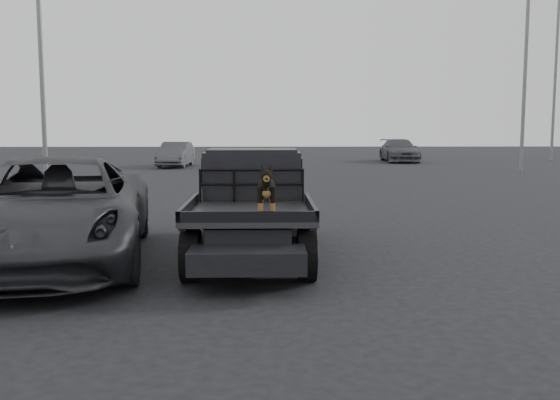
{
  "coord_description": "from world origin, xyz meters",
  "views": [
    {
      "loc": [
        -0.32,
        -8.16,
        2.21
      ],
      "look_at": [
        -0.15,
        -0.2,
        1.27
      ],
      "focal_mm": 40.0,
      "sensor_mm": 36.0,
      "label": 1
    }
  ],
  "objects_px": {
    "distant_car_a": "(176,154)",
    "floodlight_far": "(557,45)",
    "floodlight_mid": "(528,8)",
    "distant_car_b": "(399,150)",
    "flatbed_ute": "(252,230)",
    "dog": "(266,191)",
    "parked_suv": "(54,211)"
  },
  "relations": [
    {
      "from": "dog",
      "to": "parked_suv",
      "type": "distance_m",
      "value": 3.68
    },
    {
      "from": "distant_car_a",
      "to": "floodlight_mid",
      "type": "xyz_separation_m",
      "value": [
        17.63,
        -3.65,
        7.18
      ]
    },
    {
      "from": "dog",
      "to": "distant_car_a",
      "type": "xyz_separation_m",
      "value": [
        -4.97,
        25.5,
        -0.61
      ]
    },
    {
      "from": "distant_car_a",
      "to": "floodlight_mid",
      "type": "height_order",
      "value": "floodlight_mid"
    },
    {
      "from": "floodlight_mid",
      "to": "floodlight_far",
      "type": "distance_m",
      "value": 11.12
    },
    {
      "from": "flatbed_ute",
      "to": "floodlight_far",
      "type": "relative_size",
      "value": 0.4
    },
    {
      "from": "distant_car_b",
      "to": "floodlight_far",
      "type": "relative_size",
      "value": 0.36
    },
    {
      "from": "flatbed_ute",
      "to": "distant_car_a",
      "type": "distance_m",
      "value": 24.32
    },
    {
      "from": "floodlight_mid",
      "to": "dog",
      "type": "bearing_deg",
      "value": -120.1
    },
    {
      "from": "flatbed_ute",
      "to": "dog",
      "type": "height_order",
      "value": "dog"
    },
    {
      "from": "dog",
      "to": "floodlight_mid",
      "type": "relative_size",
      "value": 0.05
    },
    {
      "from": "distant_car_b",
      "to": "floodlight_mid",
      "type": "xyz_separation_m",
      "value": [
        4.33,
        -8.19,
        7.15
      ]
    },
    {
      "from": "distant_car_a",
      "to": "floodlight_far",
      "type": "bearing_deg",
      "value": 16.97
    },
    {
      "from": "parked_suv",
      "to": "distant_car_a",
      "type": "distance_m",
      "value": 24.31
    },
    {
      "from": "floodlight_mid",
      "to": "parked_suv",
      "type": "bearing_deg",
      "value": -128.01
    },
    {
      "from": "dog",
      "to": "parked_suv",
      "type": "bearing_deg",
      "value": 160.14
    },
    {
      "from": "flatbed_ute",
      "to": "distant_car_a",
      "type": "relative_size",
      "value": 1.31
    },
    {
      "from": "distant_car_a",
      "to": "floodlight_far",
      "type": "height_order",
      "value": "floodlight_far"
    },
    {
      "from": "dog",
      "to": "distant_car_a",
      "type": "bearing_deg",
      "value": 101.02
    },
    {
      "from": "parked_suv",
      "to": "floodlight_far",
      "type": "distance_m",
      "value": 37.79
    },
    {
      "from": "distant_car_b",
      "to": "floodlight_far",
      "type": "xyz_separation_m",
      "value": [
        10.2,
        1.25,
        6.65
      ]
    },
    {
      "from": "flatbed_ute",
      "to": "distant_car_a",
      "type": "height_order",
      "value": "distant_car_a"
    },
    {
      "from": "flatbed_ute",
      "to": "distant_car_b",
      "type": "bearing_deg",
      "value": 73.18
    },
    {
      "from": "floodlight_mid",
      "to": "floodlight_far",
      "type": "relative_size",
      "value": 1.07
    },
    {
      "from": "distant_car_a",
      "to": "floodlight_mid",
      "type": "distance_m",
      "value": 19.39
    },
    {
      "from": "flatbed_ute",
      "to": "dog",
      "type": "bearing_deg",
      "value": -81.14
    },
    {
      "from": "flatbed_ute",
      "to": "floodlight_mid",
      "type": "relative_size",
      "value": 0.37
    },
    {
      "from": "dog",
      "to": "floodlight_far",
      "type": "distance_m",
      "value": 36.87
    },
    {
      "from": "parked_suv",
      "to": "distant_car_a",
      "type": "xyz_separation_m",
      "value": [
        -1.53,
        24.26,
        -0.18
      ]
    },
    {
      "from": "floodlight_far",
      "to": "distant_car_b",
      "type": "bearing_deg",
      "value": -172.99
    },
    {
      "from": "distant_car_b",
      "to": "floodlight_mid",
      "type": "distance_m",
      "value": 11.7
    },
    {
      "from": "flatbed_ute",
      "to": "floodlight_far",
      "type": "bearing_deg",
      "value": 57.65
    }
  ]
}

